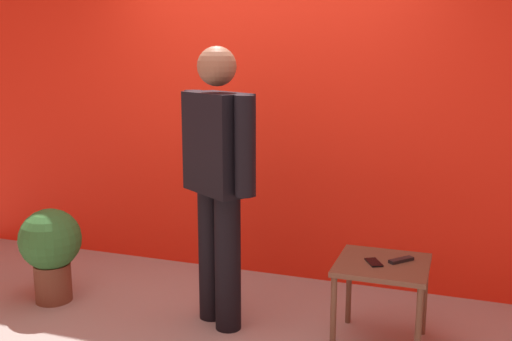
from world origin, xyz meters
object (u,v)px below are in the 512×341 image
at_px(standing_person, 218,174).
at_px(cell_phone, 374,262).
at_px(tv_remote, 401,260).
at_px(potted_plant, 51,247).
at_px(side_table, 382,275).

xyz_separation_m(standing_person, cell_phone, (1.00, 0.02, -0.48)).
height_order(standing_person, tv_remote, standing_person).
bearing_deg(tv_remote, potted_plant, -134.84).
relative_size(standing_person, cell_phone, 12.62).
height_order(standing_person, cell_phone, standing_person).
relative_size(cell_phone, potted_plant, 0.21).
distance_m(side_table, cell_phone, 0.10).
bearing_deg(potted_plant, side_table, 3.00).
relative_size(standing_person, potted_plant, 2.64).
bearing_deg(standing_person, tv_remote, 4.89).
xyz_separation_m(tv_remote, potted_plant, (-2.43, -0.18, -0.14)).
relative_size(side_table, cell_phone, 3.77).
bearing_deg(standing_person, potted_plant, -176.46).
height_order(standing_person, potted_plant, standing_person).
distance_m(side_table, tv_remote, 0.15).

